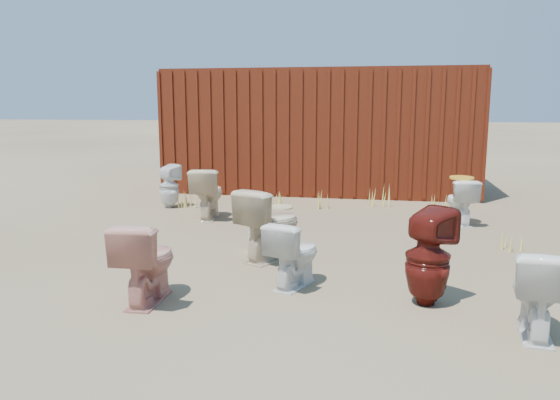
% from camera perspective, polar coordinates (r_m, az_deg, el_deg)
% --- Properties ---
extents(ground, '(100.00, 100.00, 0.00)m').
position_cam_1_polar(ground, '(6.39, -1.01, -5.78)').
color(ground, brown).
rests_on(ground, ground).
extents(shipping_container, '(6.00, 2.40, 2.40)m').
position_cam_1_polar(shipping_container, '(11.30, 4.38, 7.24)').
color(shipping_container, '#43150B').
rests_on(shipping_container, ground).
extents(toilet_front_pink, '(0.43, 0.73, 0.74)m').
position_cam_1_polar(toilet_front_pink, '(4.98, -13.77, -6.25)').
color(toilet_front_pink, tan).
rests_on(toilet_front_pink, ground).
extents(toilet_front_c, '(0.56, 0.72, 0.65)m').
position_cam_1_polar(toilet_front_c, '(5.25, 1.48, -5.63)').
color(toilet_front_c, white).
rests_on(toilet_front_c, ground).
extents(toilet_front_maroon, '(0.55, 0.55, 0.86)m').
position_cam_1_polar(toilet_front_maroon, '(4.92, 15.21, -5.77)').
color(toilet_front_maroon, '#57140F').
rests_on(toilet_front_maroon, ground).
extents(toilet_front_e, '(0.47, 0.72, 0.69)m').
position_cam_1_polar(toilet_front_e, '(4.60, 25.25, -8.65)').
color(toilet_front_e, white).
rests_on(toilet_front_e, ground).
extents(toilet_back_a, '(0.42, 0.43, 0.73)m').
position_cam_1_polar(toilet_back_a, '(9.41, -11.52, 1.42)').
color(toilet_back_a, white).
rests_on(toilet_back_a, ground).
extents(toilet_back_beige_left, '(0.51, 0.81, 0.78)m').
position_cam_1_polar(toilet_back_beige_left, '(8.42, -7.55, 0.71)').
color(toilet_back_beige_left, beige).
rests_on(toilet_back_beige_left, ground).
extents(toilet_back_beige_right, '(0.78, 0.92, 0.82)m').
position_cam_1_polar(toilet_back_beige_right, '(6.13, -1.01, -2.51)').
color(toilet_back_beige_right, beige).
rests_on(toilet_back_beige_right, ground).
extents(toilet_back_yellowlid, '(0.49, 0.72, 0.67)m').
position_cam_1_polar(toilet_back_yellowlid, '(8.37, 18.33, -0.15)').
color(toilet_back_yellowlid, white).
rests_on(toilet_back_yellowlid, ground).
extents(yellow_lid, '(0.34, 0.43, 0.02)m').
position_cam_1_polar(yellow_lid, '(8.32, 18.46, 2.22)').
color(yellow_lid, gold).
rests_on(yellow_lid, toilet_back_yellowlid).
extents(loose_tank, '(0.54, 0.33, 0.35)m').
position_cam_1_polar(loose_tank, '(6.48, -1.09, -3.96)').
color(loose_tank, white).
rests_on(loose_tank, ground).
extents(loose_lid_near, '(0.40, 0.51, 0.02)m').
position_cam_1_polar(loose_lid_near, '(8.50, -3.61, -1.73)').
color(loose_lid_near, tan).
rests_on(loose_lid_near, ground).
extents(loose_lid_far, '(0.51, 0.57, 0.02)m').
position_cam_1_polar(loose_lid_far, '(9.28, 0.19, -0.72)').
color(loose_lid_far, '#B9B286').
rests_on(loose_lid_far, ground).
extents(weed_clump_a, '(0.36, 0.36, 0.28)m').
position_cam_1_polar(weed_clump_a, '(9.50, -9.48, 0.18)').
color(weed_clump_a, '#C7BC4F').
rests_on(weed_clump_a, ground).
extents(weed_clump_b, '(0.32, 0.32, 0.30)m').
position_cam_1_polar(weed_clump_b, '(9.14, 3.98, -0.02)').
color(weed_clump_b, '#C7BC4F').
rests_on(weed_clump_b, ground).
extents(weed_clump_c, '(0.36, 0.36, 0.28)m').
position_cam_1_polar(weed_clump_c, '(9.12, 16.42, -0.51)').
color(weed_clump_c, '#C7BC4F').
rests_on(weed_clump_c, ground).
extents(weed_clump_d, '(0.30, 0.30, 0.23)m').
position_cam_1_polar(weed_clump_d, '(9.59, -0.61, 0.26)').
color(weed_clump_d, '#C7BC4F').
rests_on(weed_clump_d, ground).
extents(weed_clump_e, '(0.34, 0.34, 0.34)m').
position_cam_1_polar(weed_clump_e, '(9.61, 10.34, 0.44)').
color(weed_clump_e, '#C7BC4F').
rests_on(weed_clump_e, ground).
extents(weed_clump_f, '(0.28, 0.28, 0.24)m').
position_cam_1_polar(weed_clump_f, '(7.13, 23.19, -3.95)').
color(weed_clump_f, '#C7BC4F').
rests_on(weed_clump_f, ground).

